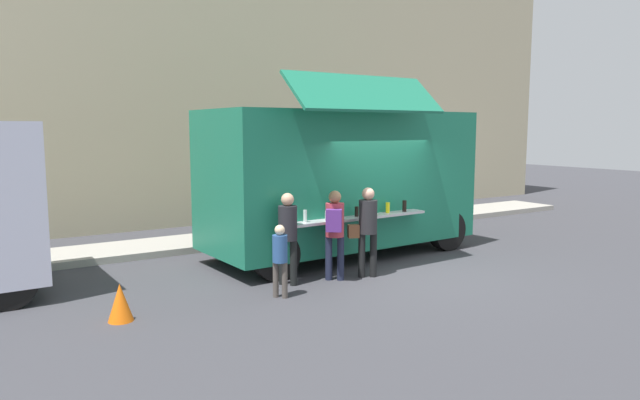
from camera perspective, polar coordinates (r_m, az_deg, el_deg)
The scene contains 10 objects.
ground_plane at distance 11.14m, azimuth 8.61°, elevation -7.14°, with size 60.00×60.00×0.00m, color #38383D.
curb_strip at distance 13.25m, azimuth -19.06°, elevation -4.82°, with size 28.00×1.60×0.15m, color #9E998E.
building_behind at distance 17.05m, azimuth -19.42°, elevation 11.20°, with size 32.00×2.40×8.11m, color #B7AB89.
food_truck_main at distance 12.24m, azimuth 2.23°, elevation 2.22°, with size 5.99×3.32×3.75m.
traffic_cone_orange at distance 8.72m, azimuth -19.38°, elevation -9.65°, with size 0.36×0.36×0.55m, color orange.
trash_bin at distance 16.88m, azimuth 9.89°, elevation -0.69°, with size 0.60×0.60×0.92m, color #2F6536.
customer_front_ordering at distance 10.49m, azimuth 4.74°, elevation -2.45°, with size 0.54×0.38×1.67m.
customer_mid_with_backpack at distance 10.21m, azimuth 1.48°, elevation -2.62°, with size 0.49×0.52×1.64m.
customer_rear_waiting at distance 9.95m, azimuth -3.25°, elevation -3.06°, with size 0.33×0.33×1.63m.
child_near_queue at distance 9.25m, azimuth -4.04°, elevation -5.46°, with size 0.24×0.24×1.20m.
Camera 1 is at (-7.13, -8.11, 2.74)m, focal length 31.94 mm.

